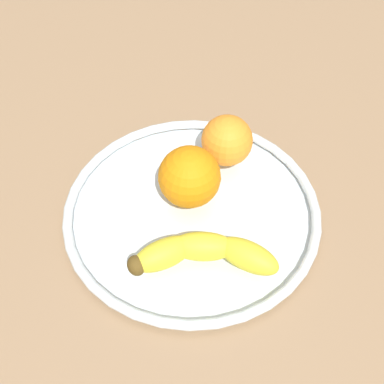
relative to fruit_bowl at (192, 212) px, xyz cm
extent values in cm
cube|color=#957555|center=(0.00, 0.00, -2.92)|extent=(117.23, 117.23, 4.00)
cylinder|color=silver|center=(0.00, 0.00, -0.62)|extent=(30.48, 30.48, 0.60)
torus|color=silver|center=(0.00, 0.00, 0.28)|extent=(31.75, 31.75, 1.20)
ellipsoid|color=yellow|center=(-4.72, 9.02, 2.55)|extent=(7.79, 7.30, 3.34)
ellipsoid|color=yellow|center=(-0.37, 6.91, 2.55)|extent=(7.89, 4.76, 3.34)
ellipsoid|color=yellow|center=(4.45, 7.13, 2.55)|extent=(8.02, 5.32, 3.34)
ellipsoid|color=brown|center=(7.62, 8.08, 2.55)|extent=(2.59, 2.82, 2.34)
sphere|color=orange|center=(-5.83, -7.32, 4.19)|extent=(6.62, 6.62, 6.62)
sphere|color=orange|center=(-0.42, -1.71, 4.67)|extent=(7.57, 7.57, 7.57)
camera|label=1|loc=(7.07, 39.96, 53.62)|focal=50.85mm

